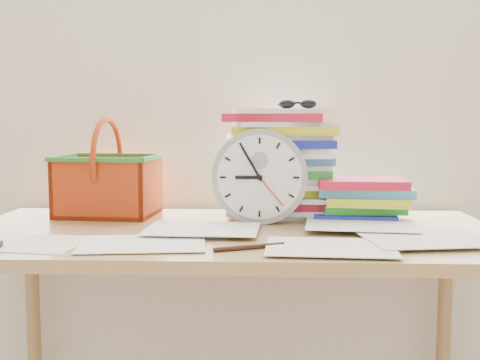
{
  "coord_description": "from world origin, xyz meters",
  "views": [
    {
      "loc": [
        0.09,
        0.06,
        1.04
      ],
      "look_at": [
        0.03,
        1.6,
        0.88
      ],
      "focal_mm": 45.0,
      "sensor_mm": 36.0,
      "label": 1
    }
  ],
  "objects_px": {
    "desk": "(230,258)",
    "book_stack": "(360,199)",
    "clock": "(260,176)",
    "basket": "(108,168)",
    "paper_stack": "(278,163)"
  },
  "relations": [
    {
      "from": "desk",
      "to": "book_stack",
      "type": "xyz_separation_m",
      "value": [
        0.36,
        0.17,
        0.13
      ]
    },
    {
      "from": "desk",
      "to": "basket",
      "type": "bearing_deg",
      "value": 149.86
    },
    {
      "from": "clock",
      "to": "basket",
      "type": "bearing_deg",
      "value": 165.39
    },
    {
      "from": "paper_stack",
      "to": "clock",
      "type": "height_order",
      "value": "paper_stack"
    },
    {
      "from": "desk",
      "to": "clock",
      "type": "relative_size",
      "value": 5.37
    },
    {
      "from": "desk",
      "to": "book_stack",
      "type": "distance_m",
      "value": 0.42
    },
    {
      "from": "desk",
      "to": "clock",
      "type": "bearing_deg",
      "value": 53.28
    },
    {
      "from": "paper_stack",
      "to": "clock",
      "type": "distance_m",
      "value": 0.15
    },
    {
      "from": "desk",
      "to": "clock",
      "type": "xyz_separation_m",
      "value": [
        0.08,
        0.1,
        0.21
      ]
    },
    {
      "from": "basket",
      "to": "desk",
      "type": "bearing_deg",
      "value": -25.15
    },
    {
      "from": "paper_stack",
      "to": "basket",
      "type": "bearing_deg",
      "value": -177.78
    },
    {
      "from": "book_stack",
      "to": "basket",
      "type": "relative_size",
      "value": 0.97
    },
    {
      "from": "clock",
      "to": "book_stack",
      "type": "xyz_separation_m",
      "value": [
        0.29,
        0.06,
        -0.07
      ]
    },
    {
      "from": "paper_stack",
      "to": "clock",
      "type": "xyz_separation_m",
      "value": [
        -0.05,
        -0.14,
        -0.03
      ]
    },
    {
      "from": "paper_stack",
      "to": "basket",
      "type": "height_order",
      "value": "paper_stack"
    }
  ]
}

